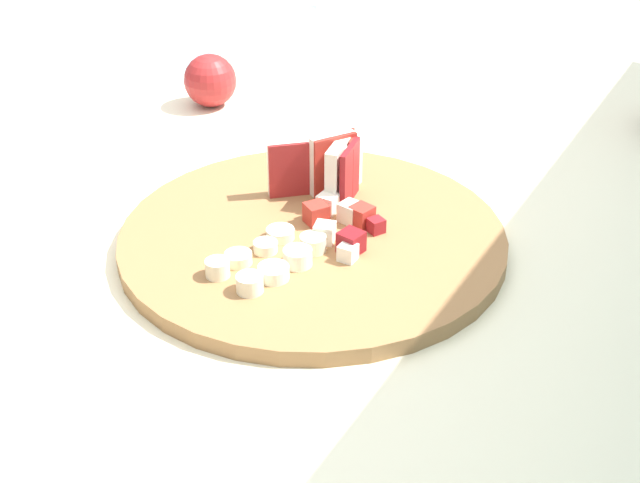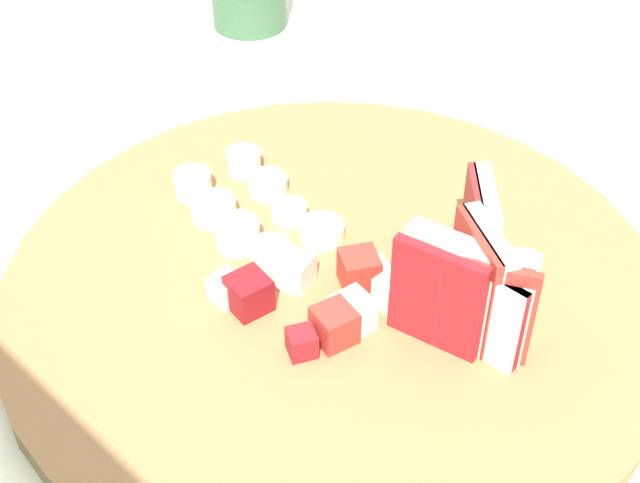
{
  "view_description": "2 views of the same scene",
  "coord_description": "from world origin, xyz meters",
  "views": [
    {
      "loc": [
        0.71,
        0.37,
        1.32
      ],
      "look_at": [
        0.13,
        0.04,
        0.91
      ],
      "focal_mm": 47.11,
      "sensor_mm": 36.0,
      "label": 1
    },
    {
      "loc": [
        -0.15,
        0.28,
        1.24
      ],
      "look_at": [
        0.1,
        0.02,
        0.93
      ],
      "focal_mm": 49.17,
      "sensor_mm": 36.0,
      "label": 2
    }
  ],
  "objects": [
    {
      "name": "apple_wedge_fan",
      "position": [
        0.02,
        -0.01,
        0.93
      ],
      "size": [
        0.08,
        0.09,
        0.06
      ],
      "color": "#A32323",
      "rests_on": "cutting_board"
    },
    {
      "name": "apple_dice_pile",
      "position": [
        0.09,
        0.03,
        0.91
      ],
      "size": [
        0.09,
        0.09,
        0.02
      ],
      "color": "#EFE5CC",
      "rests_on": "cutting_board"
    },
    {
      "name": "cutting_board",
      "position": [
        0.1,
        0.01,
        0.89
      ],
      "size": [
        0.38,
        0.38,
        0.02
      ],
      "primitive_type": "cylinder",
      "color": "olive",
      "rests_on": "tiled_countertop"
    },
    {
      "name": "banana_slice_rows",
      "position": [
        0.17,
        0.01,
        0.91
      ],
      "size": [
        0.11,
        0.08,
        0.02
      ],
      "color": "#F4EAC6",
      "rests_on": "cutting_board"
    },
    {
      "name": "whole_apple",
      "position": [
        -0.14,
        -0.29,
        0.92
      ],
      "size": [
        0.07,
        0.07,
        0.07
      ],
      "primitive_type": "sphere",
      "color": "#A32323",
      "rests_on": "tiled_countertop"
    }
  ]
}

